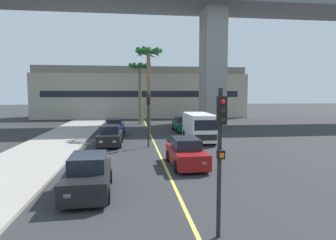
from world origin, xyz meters
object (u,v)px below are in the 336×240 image
car_queue_fifth (186,153)px  car_queue_fourth (183,125)px  delivery_van (199,126)px  palm_tree_mid_median (148,63)px  traffic_light_median_far (148,111)px  palm_tree_near_median (140,75)px  traffic_light_median_near (220,143)px  car_queue_front (88,176)px  car_queue_third (115,128)px  car_queue_second (110,136)px

car_queue_fifth → car_queue_fourth: bearing=80.6°
delivery_van → palm_tree_mid_median: 8.21m
palm_tree_mid_median → traffic_light_median_far: bearing=-93.6°
car_queue_fourth → car_queue_fifth: (-2.44, -14.79, 0.00)m
palm_tree_near_median → traffic_light_median_near: bearing=-87.6°
car_queue_front → car_queue_fifth: 6.15m
traffic_light_median_near → traffic_light_median_far: size_ratio=1.00×
traffic_light_median_far → palm_tree_mid_median: size_ratio=0.49×
car_queue_third → car_queue_front: bearing=-90.4°
traffic_light_median_far → palm_tree_mid_median: palm_tree_mid_median is taller
car_queue_third → delivery_van: size_ratio=0.78×
car_queue_front → car_queue_second: 10.99m
car_queue_third → delivery_van: delivery_van is taller
car_queue_third → palm_tree_near_median: bearing=74.2°
car_queue_fourth → palm_tree_near_median: (-4.33, 7.86, 5.80)m
car_queue_second → traffic_light_median_far: 3.74m
delivery_van → traffic_light_median_near: (-3.23, -16.12, 1.43)m
car_queue_fourth → palm_tree_near_median: palm_tree_near_median is taller
car_queue_fourth → delivery_van: delivery_van is taller
delivery_van → palm_tree_mid_median: bearing=131.9°
car_queue_third → car_queue_fourth: same height
delivery_van → palm_tree_near_median: 16.22m
car_queue_third → palm_tree_mid_median: size_ratio=0.49×
car_queue_front → palm_tree_near_median: (2.90, 26.51, 5.80)m
car_queue_fifth → traffic_light_median_near: traffic_light_median_near is taller
car_queue_third → traffic_light_median_near: size_ratio=0.98×
traffic_light_median_near → car_queue_fourth: bearing=82.4°
car_queue_front → delivery_van: bearing=57.9°
car_queue_front → car_queue_third: 16.68m
car_queue_second → palm_tree_near_median: (2.79, 15.52, 5.80)m
traffic_light_median_far → palm_tree_near_median: palm_tree_near_median is taller
car_queue_fifth → delivery_van: 8.41m
car_queue_fourth → traffic_light_median_far: traffic_light_median_far is taller
car_queue_fourth → car_queue_second: bearing=-132.9°
delivery_van → palm_tree_near_median: palm_tree_near_median is taller
car_queue_front → car_queue_fifth: same height
car_queue_fifth → palm_tree_mid_median: bearing=96.3°
car_queue_third → traffic_light_median_far: (2.90, -6.94, 1.99)m
delivery_van → car_queue_third: bearing=146.4°
car_queue_second → car_queue_fifth: same height
car_queue_fifth → traffic_light_median_near: bearing=-94.3°
traffic_light_median_near → car_queue_third: bearing=100.9°
car_queue_second → palm_tree_mid_median: 8.80m
car_queue_fourth → traffic_light_median_near: (-3.06, -22.94, 1.99)m
car_queue_front → car_queue_third: bearing=89.6°
car_queue_third → car_queue_fifth: (4.67, -12.82, 0.00)m
car_queue_front → palm_tree_mid_median: size_ratio=0.49×
car_queue_second → traffic_light_median_near: (4.07, -15.28, 1.99)m
car_queue_fourth → car_queue_fifth: size_ratio=0.99×
delivery_van → palm_tree_mid_median: size_ratio=0.62×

